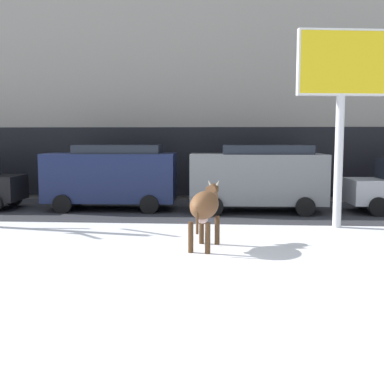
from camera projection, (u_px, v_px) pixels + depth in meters
The scene contains 8 objects.
ground_plane at pixel (158, 264), 9.92m from camera, with size 120.00×120.00×0.00m, color white.
road_strip at pixel (188, 210), 17.38m from camera, with size 60.00×5.60×0.01m, color #333338.
building_facade at pixel (198, 52), 22.41m from camera, with size 44.00×6.10×13.00m.
cow_brown at pixel (205, 206), 11.32m from camera, with size 0.86×1.94×1.54m.
billboard at pixel (342, 75), 13.58m from camera, with size 2.52×0.56×5.56m.
car_navy_van at pixel (112, 175), 17.43m from camera, with size 4.66×2.24×2.32m.
car_grey_van at pixel (258, 176), 16.84m from camera, with size 4.66×2.24×2.32m.
pedestrian_near_billboard at pixel (96, 179), 20.27m from camera, with size 0.36×0.24×1.73m.
Camera 1 is at (1.40, -9.62, 2.56)m, focal length 45.60 mm.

